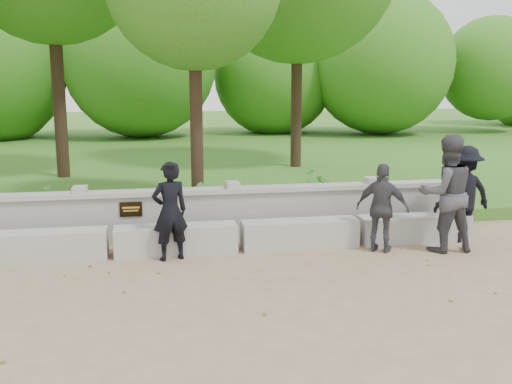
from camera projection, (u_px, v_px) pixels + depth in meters
ground at (102, 302)px, 6.97m from camera, size 80.00×80.00×0.00m
lawn at (133, 155)px, 20.47m from camera, size 40.00×22.00×0.25m
concrete_bench at (111, 243)px, 8.76m from camera, size 11.90×0.45×0.45m
parapet_wall at (113, 217)px, 9.39m from camera, size 12.50×0.35×0.90m
man_main at (170, 211)px, 8.53m from camera, size 0.63×0.58×1.51m
visitor_left at (446, 194)px, 8.98m from camera, size 0.93×0.74×1.86m
visitor_mid at (463, 194)px, 9.59m from camera, size 1.12×0.73×1.62m
visitor_right at (382, 208)px, 8.95m from camera, size 0.88×0.76×1.41m
shrub_b at (203, 200)px, 10.33m from camera, size 0.44×0.44×0.62m
shrub_c at (318, 186)px, 11.80m from camera, size 0.71×0.69×0.61m
shrub_d at (47, 199)px, 10.58m from camera, size 0.36×0.38×0.55m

